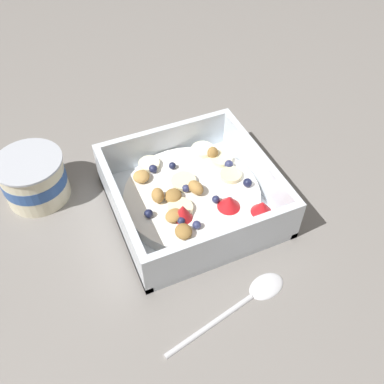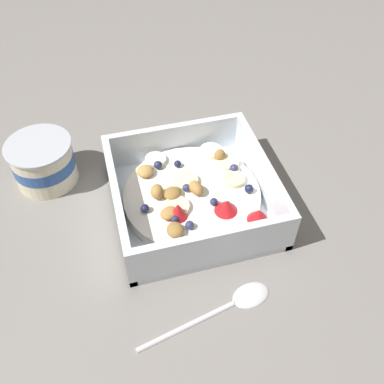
# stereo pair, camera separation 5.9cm
# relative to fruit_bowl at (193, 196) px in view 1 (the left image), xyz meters

# --- Properties ---
(ground_plane) EXTENTS (2.40, 2.40, 0.00)m
(ground_plane) POSITION_rel_fruit_bowl_xyz_m (0.01, -0.00, -0.02)
(ground_plane) COLOR gray
(fruit_bowl) EXTENTS (0.21, 0.21, 0.07)m
(fruit_bowl) POSITION_rel_fruit_bowl_xyz_m (0.00, 0.00, 0.00)
(fruit_bowl) COLOR white
(fruit_bowl) RESTS_ON ground
(spoon) EXTENTS (0.06, 0.17, 0.01)m
(spoon) POSITION_rel_fruit_bowl_xyz_m (-0.16, -0.01, -0.02)
(spoon) COLOR silver
(spoon) RESTS_ON ground
(yogurt_cup) EXTENTS (0.09, 0.09, 0.07)m
(yogurt_cup) POSITION_rel_fruit_bowl_xyz_m (0.11, 0.20, 0.01)
(yogurt_cup) COLOR beige
(yogurt_cup) RESTS_ON ground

